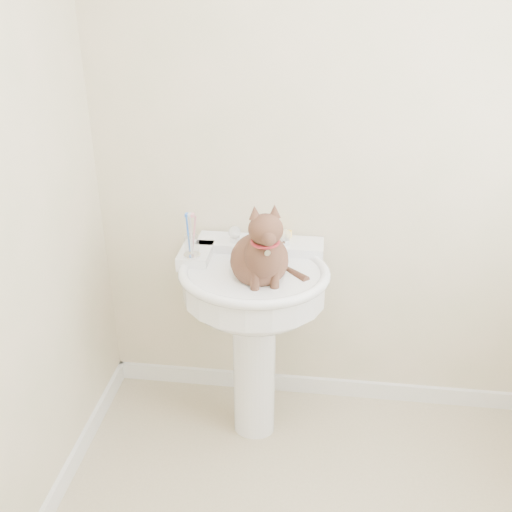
% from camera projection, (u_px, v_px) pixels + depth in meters
% --- Properties ---
extents(wall_back, '(2.20, 0.00, 2.50)m').
position_uv_depth(wall_back, '(350.00, 152.00, 2.45)').
color(wall_back, beige).
rests_on(wall_back, ground).
extents(baseboard_back, '(2.20, 0.02, 0.09)m').
position_uv_depth(baseboard_back, '(333.00, 387.00, 2.98)').
color(baseboard_back, white).
rests_on(baseboard_back, floor).
extents(pedestal_sink, '(0.63, 0.62, 0.87)m').
position_uv_depth(pedestal_sink, '(254.00, 301.00, 2.49)').
color(pedestal_sink, white).
rests_on(pedestal_sink, floor).
extents(faucet, '(0.28, 0.12, 0.14)m').
position_uv_depth(faucet, '(259.00, 236.00, 2.52)').
color(faucet, silver).
rests_on(faucet, pedestal_sink).
extents(soap_bar, '(0.10, 0.08, 0.03)m').
position_uv_depth(soap_bar, '(280.00, 234.00, 2.60)').
color(soap_bar, yellow).
rests_on(soap_bar, pedestal_sink).
extents(toothbrush_cup, '(0.07, 0.07, 0.19)m').
position_uv_depth(toothbrush_cup, '(192.00, 245.00, 2.43)').
color(toothbrush_cup, silver).
rests_on(toothbrush_cup, pedestal_sink).
extents(cat, '(0.25, 0.32, 0.47)m').
position_uv_depth(cat, '(261.00, 256.00, 2.32)').
color(cat, brown).
rests_on(cat, pedestal_sink).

